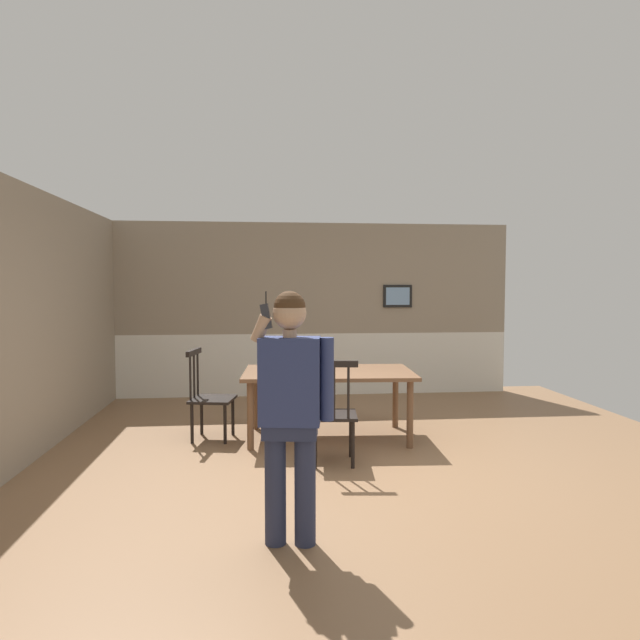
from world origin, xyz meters
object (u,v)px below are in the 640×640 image
dining_table (328,378)px  person_figure (291,401)px  chair_near_window (209,397)px  chair_by_doorway (334,413)px

dining_table → person_figure: (-0.54, -2.55, 0.28)m
chair_near_window → chair_by_doorway: 1.61m
chair_near_window → chair_by_doorway: bearing=61.8°
dining_table → chair_near_window: size_ratio=1.93×
person_figure → dining_table: bearing=-93.6°
chair_by_doorway → person_figure: size_ratio=0.61×
dining_table → person_figure: 2.63m
chair_near_window → person_figure: 2.79m
chair_near_window → chair_by_doorway: size_ratio=0.99×
dining_table → chair_near_window: bearing=176.4°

